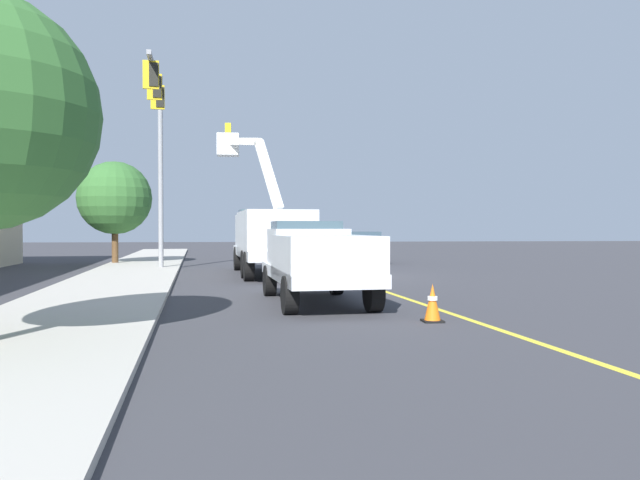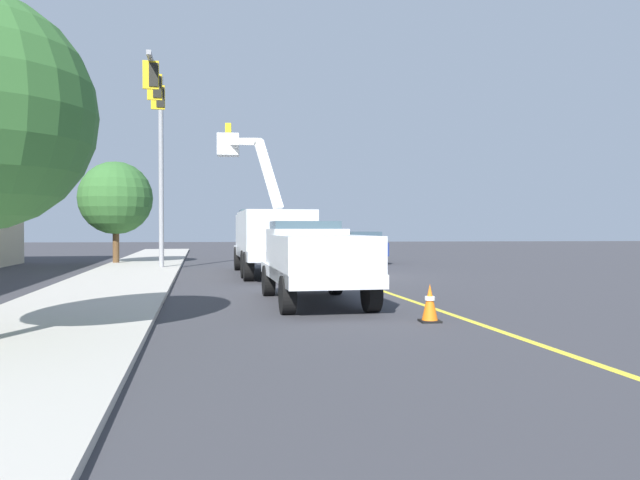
{
  "view_description": "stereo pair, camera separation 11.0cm",
  "coord_description": "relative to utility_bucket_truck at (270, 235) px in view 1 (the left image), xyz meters",
  "views": [
    {
      "loc": [
        -23.04,
        3.29,
        1.87
      ],
      "look_at": [
        0.9,
        0.73,
        1.4
      ],
      "focal_mm": 34.03,
      "sensor_mm": 36.0,
      "label": 1
    },
    {
      "loc": [
        -23.05,
        3.18,
        1.87
      ],
      "look_at": [
        0.9,
        0.73,
        1.4
      ],
      "focal_mm": 34.03,
      "sensor_mm": 36.0,
      "label": 2
    }
  ],
  "objects": [
    {
      "name": "ground",
      "position": [
        -1.51,
        -2.71,
        -1.6
      ],
      "size": [
        120.0,
        120.0,
        0.0
      ],
      "primitive_type": "plane",
      "color": "#38383D"
    },
    {
      "name": "sidewalk_far_side",
      "position": [
        -2.26,
        5.27,
        -1.54
      ],
      "size": [
        60.07,
        9.23,
        0.12
      ],
      "primitive_type": "cube",
      "rotation": [
        0.0,
        0.0,
        0.09
      ],
      "color": "#B2ADA3",
      "rests_on": "ground"
    },
    {
      "name": "lane_centre_stripe",
      "position": [
        -1.51,
        -2.71,
        -1.59
      ],
      "size": [
        49.79,
        4.86,
        0.01
      ],
      "primitive_type": "cube",
      "rotation": [
        0.0,
        0.0,
        0.09
      ],
      "color": "yellow",
      "rests_on": "ground"
    },
    {
      "name": "utility_bucket_truck",
      "position": [
        0.0,
        0.0,
        0.0
      ],
      "size": [
        8.4,
        3.83,
        6.27
      ],
      "color": "silver",
      "rests_on": "ground"
    },
    {
      "name": "service_pickup_truck",
      "position": [
        -9.56,
        -0.94,
        -0.48
      ],
      "size": [
        5.77,
        2.62,
        2.06
      ],
      "color": "silver",
      "rests_on": "ground"
    },
    {
      "name": "passing_minivan",
      "position": [
        7.94,
        -4.97,
        -0.62
      ],
      "size": [
        4.96,
        2.34,
        1.69
      ],
      "color": "navy",
      "rests_on": "ground"
    },
    {
      "name": "traffic_cone_leading",
      "position": [
        -12.82,
        -2.94,
        -1.22
      ],
      "size": [
        0.4,
        0.4,
        0.76
      ],
      "color": "black",
      "rests_on": "ground"
    },
    {
      "name": "traffic_cone_mid_front",
      "position": [
        -4.41,
        -2.62,
        -1.18
      ],
      "size": [
        0.4,
        0.4,
        0.86
      ],
      "color": "black",
      "rests_on": "ground"
    },
    {
      "name": "traffic_cone_mid_rear",
      "position": [
        4.54,
        -1.73,
        -1.18
      ],
      "size": [
        0.4,
        0.4,
        0.84
      ],
      "color": "black",
      "rests_on": "ground"
    },
    {
      "name": "traffic_signal_mast",
      "position": [
        1.25,
        4.58,
        4.51
      ],
      "size": [
        6.69,
        0.93,
        8.65
      ],
      "color": "gray",
      "rests_on": "ground"
    },
    {
      "name": "street_tree_right",
      "position": [
        7.14,
        7.66,
        1.8
      ],
      "size": [
        3.7,
        3.7,
        5.26
      ],
      "color": "brown",
      "rests_on": "ground"
    }
  ]
}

